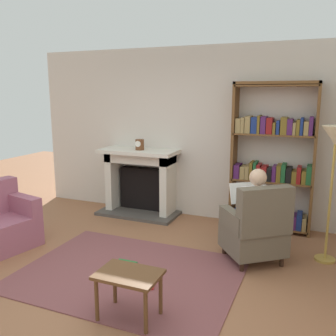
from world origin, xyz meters
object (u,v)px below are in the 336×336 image
fireplace (141,179)px  mantel_clock (140,145)px  armchair_reading (256,229)px  side_table (129,280)px  floor_lamp (335,148)px  bookshelf (272,163)px  seated_reader (252,210)px

fireplace → mantel_clock: (0.04, -0.10, 0.60)m
fireplace → armchair_reading: 2.40m
mantel_clock → side_table: 2.99m
fireplace → floor_lamp: 3.08m
bookshelf → armchair_reading: bookshelf is taller
fireplace → side_table: bearing=-65.5°
fireplace → seated_reader: (2.02, -1.07, 0.04)m
seated_reader → side_table: seated_reader is taller
armchair_reading → side_table: (-0.85, -1.55, -0.05)m
mantel_clock → bookshelf: 2.07m
armchair_reading → floor_lamp: 1.28m
fireplace → seated_reader: size_ratio=1.15×
armchair_reading → floor_lamp: (0.78, 0.38, 0.95)m
fireplace → side_table: 2.99m
seated_reader → floor_lamp: floor_lamp is taller
bookshelf → armchair_reading: 1.34m
fireplace → mantel_clock: mantel_clock is taller
mantel_clock → side_table: mantel_clock is taller
side_table → mantel_clock: bearing=114.6°
mantel_clock → bookshelf: bearing=3.8°
floor_lamp → bookshelf: bearing=133.2°
seated_reader → armchair_reading: bearing=90.0°
floor_lamp → seated_reader: bearing=-161.0°
bookshelf → mantel_clock: bearing=-176.2°
armchair_reading → seated_reader: bearing=-90.0°
side_table → floor_lamp: size_ratio=0.34×
mantel_clock → bookshelf: bookshelf is taller
seated_reader → side_table: size_ratio=2.04×
armchair_reading → seated_reader: 0.23m
armchair_reading → side_table: 1.77m
mantel_clock → side_table: size_ratio=0.30×
fireplace → seated_reader: seated_reader is taller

